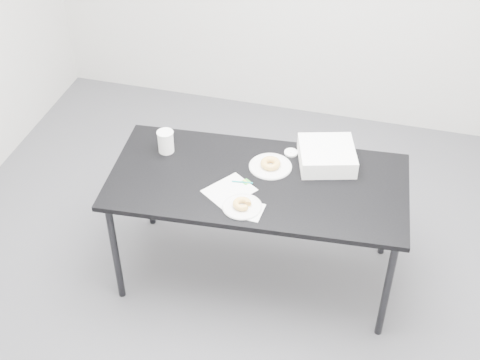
% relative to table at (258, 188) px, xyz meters
% --- Properties ---
extents(floor, '(4.00, 4.00, 0.00)m').
position_rel_table_xyz_m(floor, '(-0.19, -0.06, -0.72)').
color(floor, '#47474C').
rests_on(floor, ground).
extents(table, '(1.77, 0.93, 0.78)m').
position_rel_table_xyz_m(table, '(0.00, 0.00, 0.00)').
color(table, black).
rests_on(table, floor).
extents(scorecard, '(0.32, 0.33, 0.00)m').
position_rel_table_xyz_m(scorecard, '(-0.13, -0.14, 0.06)').
color(scorecard, white).
rests_on(scorecard, table).
extents(logo_patch, '(0.06, 0.06, 0.00)m').
position_rel_table_xyz_m(logo_patch, '(-0.06, -0.04, 0.06)').
color(logo_patch, green).
rests_on(logo_patch, scorecard).
extents(pen, '(0.12, 0.02, 0.01)m').
position_rel_table_xyz_m(pen, '(-0.08, -0.05, 0.07)').
color(pen, '#0C8184').
rests_on(pen, scorecard).
extents(napkin, '(0.16, 0.16, 0.00)m').
position_rel_table_xyz_m(napkin, '(0.01, -0.27, 0.06)').
color(napkin, white).
rests_on(napkin, table).
extents(plate_near, '(0.22, 0.22, 0.01)m').
position_rel_table_xyz_m(plate_near, '(-0.03, -0.25, 0.07)').
color(plate_near, silver).
rests_on(plate_near, napkin).
extents(donut_near, '(0.12, 0.12, 0.03)m').
position_rel_table_xyz_m(donut_near, '(-0.03, -0.25, 0.09)').
color(donut_near, gold).
rests_on(donut_near, plate_near).
extents(plate_far, '(0.25, 0.25, 0.01)m').
position_rel_table_xyz_m(plate_far, '(0.04, 0.13, 0.06)').
color(plate_far, silver).
rests_on(plate_far, table).
extents(donut_far, '(0.16, 0.16, 0.04)m').
position_rel_table_xyz_m(donut_far, '(0.04, 0.13, 0.09)').
color(donut_far, gold).
rests_on(donut_far, plate_far).
extents(coffee_cup, '(0.09, 0.09, 0.14)m').
position_rel_table_xyz_m(coffee_cup, '(-0.60, 0.12, 0.13)').
color(coffee_cup, white).
rests_on(coffee_cup, table).
extents(cup_lid, '(0.08, 0.08, 0.01)m').
position_rel_table_xyz_m(cup_lid, '(0.13, 0.29, 0.06)').
color(cup_lid, white).
rests_on(cup_lid, table).
extents(bakery_box, '(0.40, 0.40, 0.11)m').
position_rel_table_xyz_m(bakery_box, '(0.35, 0.26, 0.11)').
color(bakery_box, white).
rests_on(bakery_box, table).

